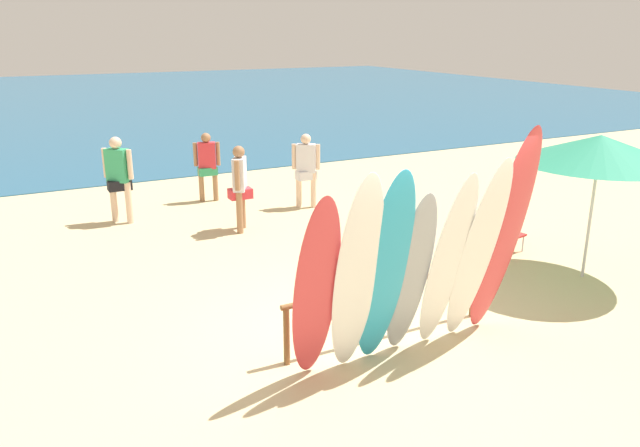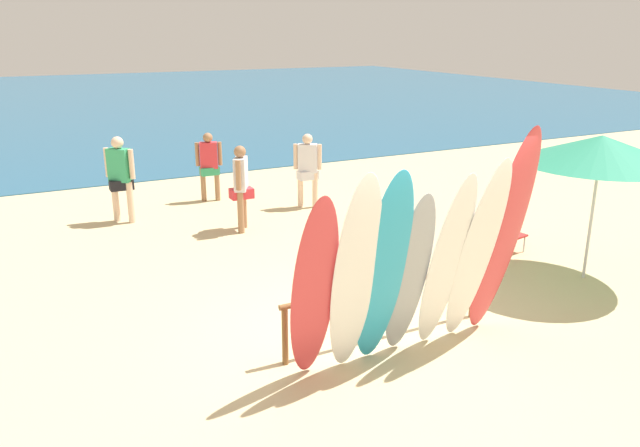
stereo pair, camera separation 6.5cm
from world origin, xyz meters
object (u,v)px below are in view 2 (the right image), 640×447
Objects in this scene: surfboard_red_0 at (314,290)px; beach_chair_red at (499,225)px; surfboard_white_5 at (477,253)px; beachgoer_near_rack at (120,173)px; surfboard_white_4 at (446,263)px; surfboard_red_6 at (503,235)px; beachgoer_strolling at (241,182)px; beachgoer_midbeach at (308,165)px; surfboard_teal_2 at (384,270)px; beachgoer_photographing at (209,162)px; surfboard_grey_3 at (410,275)px; surfboard_rack at (387,296)px; surfboard_white_1 at (355,276)px; beach_umbrella at (601,149)px.

surfboard_red_0 is 5.20m from beach_chair_red.
surfboard_white_5 reaches higher than beachgoer_near_rack.
surfboard_red_6 reaches higher than surfboard_white_4.
beachgoer_midbeach is (1.76, 0.87, -0.02)m from beachgoer_strolling.
beachgoer_near_rack is (-3.16, 6.85, -0.35)m from surfboard_red_6.
surfboard_teal_2 is 1.62m from surfboard_red_6.
surfboard_white_4 reaches higher than beachgoer_near_rack.
surfboard_red_6 is at bearing 115.98° from beachgoer_photographing.
surfboard_grey_3 is 0.85× the size of surfboard_white_5.
surfboard_grey_3 is at bearing 172.25° from surfboard_white_5.
beachgoer_photographing is at bearing 90.04° from surfboard_white_4.
beachgoer_midbeach reaches higher than surfboard_rack.
beachgoer_photographing is (0.76, 7.59, -0.30)m from surfboard_white_1.
surfboard_rack is 0.66m from surfboard_grey_3.
surfboard_rack is at bearing -162.67° from beach_chair_red.
surfboard_white_5 is 7.42m from beachgoer_near_rack.
beach_chair_red is (3.02, 2.40, -0.67)m from surfboard_white_4.
surfboard_white_5 is (1.21, -0.05, 0.01)m from surfboard_teal_2.
surfboard_red_0 reaches higher than beachgoer_near_rack.
surfboard_teal_2 is 1.42× the size of beachgoer_near_rack.
beach_chair_red is at bearing -175.80° from beachgoer_near_rack.
beachgoer_midbeach is at bearing -146.65° from beachgoer_near_rack.
surfboard_red_6 is at bearing 2.42° from surfboard_white_1.
surfboard_red_0 reaches higher than beach_chair_red.
surfboard_rack is 1.34× the size of surfboard_grey_3.
surfboard_teal_2 is at bearing -154.13° from beachgoer_strolling.
beachgoer_photographing is 2.18m from beachgoer_midbeach.
surfboard_red_6 is 7.70m from beachgoer_photographing.
surfboard_rack is at bearing -175.65° from beach_umbrella.
beach_chair_red is at bearing 31.61° from surfboard_teal_2.
beach_umbrella reaches higher than beachgoer_photographing.
surfboard_white_4 is 3.92m from beach_chair_red.
beachgoer_near_rack reaches higher than surfboard_rack.
surfboard_white_1 reaches higher than beachgoer_midbeach.
surfboard_white_1 is 1.15× the size of surfboard_grey_3.
surfboard_red_0 is 1.04× the size of surfboard_grey_3.
beach_umbrella is (3.73, 0.77, 0.95)m from surfboard_grey_3.
beach_umbrella reaches higher than surfboard_red_0.
beach_umbrella is (5.66, -6.01, 0.99)m from beachgoer_near_rack.
surfboard_white_1 is 0.36m from surfboard_teal_2.
surfboard_teal_2 is 2.89× the size of beach_chair_red.
surfboard_white_4 is at bearing -145.39° from beachgoer_strolling.
beach_umbrella is (4.46, 0.83, 0.79)m from surfboard_white_1.
surfboard_white_4 is 2.77× the size of beach_chair_red.
surfboard_white_4 is at bearing -53.90° from surfboard_rack.
surfboard_white_5 is at bearing -5.40° from surfboard_grey_3.
surfboard_white_4 reaches higher than beach_umbrella.
surfboard_grey_3 is 0.90× the size of beach_umbrella.
surfboard_rack is 1.16m from surfboard_white_5.
surfboard_white_4 is (1.59, -0.09, 0.04)m from surfboard_red_0.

